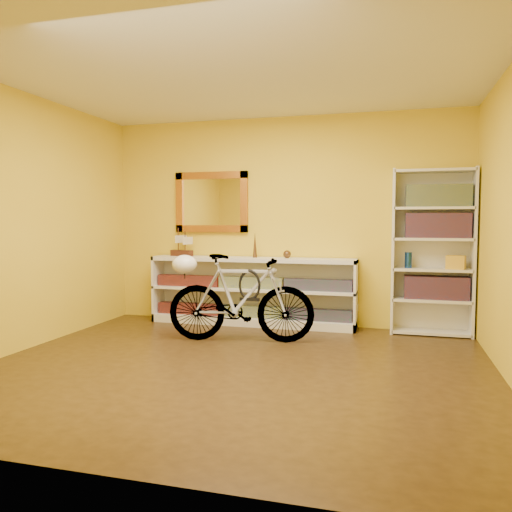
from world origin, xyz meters
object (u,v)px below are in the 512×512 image
(bookcase, at_px, (432,252))
(helmet, at_px, (185,264))
(bicycle, at_px, (241,298))
(console_unit, at_px, (252,291))

(bookcase, distance_m, helmet, 2.81)
(bookcase, relative_size, bicycle, 1.18)
(bicycle, distance_m, helmet, 0.72)
(console_unit, relative_size, bicycle, 1.61)
(bookcase, bearing_deg, bicycle, -155.47)
(helmet, bearing_deg, console_unit, 64.03)
(bicycle, bearing_deg, helmet, 90.00)
(bookcase, distance_m, bicycle, 2.26)
(console_unit, relative_size, bookcase, 1.37)
(console_unit, height_order, bicycle, bicycle)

